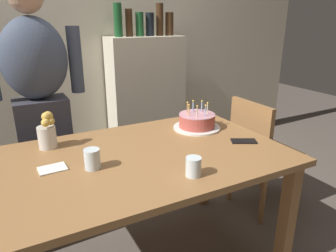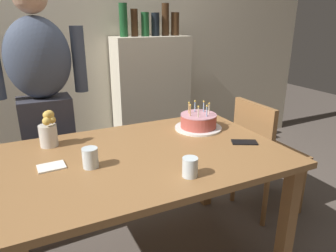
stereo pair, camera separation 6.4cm
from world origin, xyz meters
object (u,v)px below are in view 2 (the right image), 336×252
(water_glass_near, at_px, (190,167))
(dining_chair, at_px, (262,149))
(birthday_cake, at_px, (198,122))
(water_glass_far, at_px, (90,158))
(person_man_bearded, at_px, (44,104))
(flower_vase, at_px, (48,131))
(cell_phone, at_px, (244,142))
(napkin_stack, at_px, (51,167))

(water_glass_near, xyz_separation_m, dining_chair, (0.89, 0.49, -0.27))
(birthday_cake, height_order, water_glass_far, birthday_cake)
(water_glass_near, xyz_separation_m, person_man_bearded, (-0.51, 1.08, 0.09))
(dining_chair, bearing_deg, flower_vase, 83.55)
(flower_vase, bearing_deg, cell_phone, -23.46)
(cell_phone, relative_size, flower_vase, 0.70)
(water_glass_far, xyz_separation_m, person_man_bearded, (-0.13, 0.79, 0.08))
(dining_chair, bearing_deg, napkin_stack, 94.94)
(flower_vase, height_order, dining_chair, flower_vase)
(flower_vase, bearing_deg, birthday_cake, -7.38)
(birthday_cake, relative_size, water_glass_near, 3.36)
(water_glass_near, height_order, flower_vase, flower_vase)
(person_man_bearded, bearing_deg, water_glass_near, 115.45)
(water_glass_near, height_order, napkin_stack, water_glass_near)
(napkin_stack, xyz_separation_m, dining_chair, (1.45, 0.13, -0.23))
(napkin_stack, bearing_deg, cell_phone, -8.45)
(birthday_cake, height_order, person_man_bearded, person_man_bearded)
(flower_vase, bearing_deg, water_glass_far, -67.76)
(birthday_cake, xyz_separation_m, napkin_stack, (-0.93, -0.17, -0.04))
(flower_vase, distance_m, person_man_bearded, 0.43)
(birthday_cake, height_order, water_glass_near, birthday_cake)
(water_glass_far, bearing_deg, birthday_cake, 18.20)
(napkin_stack, bearing_deg, flower_vase, 84.95)
(cell_phone, height_order, person_man_bearded, person_man_bearded)
(person_man_bearded, xyz_separation_m, dining_chair, (1.40, -0.59, -0.36))
(water_glass_near, height_order, cell_phone, water_glass_near)
(cell_phone, distance_m, dining_chair, 0.55)
(napkin_stack, bearing_deg, person_man_bearded, 86.25)
(water_glass_near, relative_size, flower_vase, 0.44)
(birthday_cake, bearing_deg, flower_vase, 172.62)
(birthday_cake, xyz_separation_m, cell_phone, (0.12, -0.32, -0.04))
(cell_phone, bearing_deg, water_glass_far, -157.39)
(water_glass_near, xyz_separation_m, napkin_stack, (-0.56, 0.36, -0.04))
(water_glass_near, bearing_deg, napkin_stack, 147.00)
(water_glass_far, bearing_deg, water_glass_near, -36.55)
(water_glass_far, height_order, cell_phone, water_glass_far)
(birthday_cake, bearing_deg, napkin_stack, -169.61)
(cell_phone, bearing_deg, water_glass_near, -128.75)
(birthday_cake, xyz_separation_m, water_glass_near, (-0.37, -0.53, -0.00))
(birthday_cake, distance_m, water_glass_far, 0.79)
(birthday_cake, distance_m, person_man_bearded, 1.04)
(water_glass_near, relative_size, dining_chair, 0.10)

